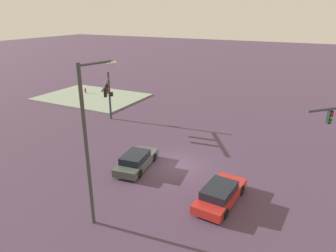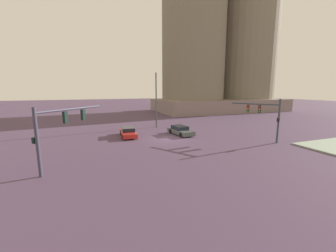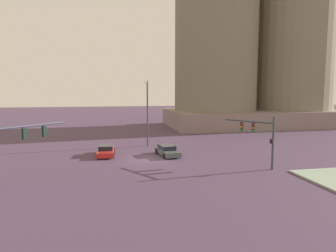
{
  "view_description": "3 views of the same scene",
  "coord_description": "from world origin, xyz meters",
  "px_view_note": "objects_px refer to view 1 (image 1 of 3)",
  "views": [
    {
      "loc": [
        -9.06,
        18.96,
        11.03
      ],
      "look_at": [
        2.27,
        -2.94,
        1.91
      ],
      "focal_mm": 32.92,
      "sensor_mm": 36.0,
      "label": 1
    },
    {
      "loc": [
        -9.37,
        -24.81,
        6.3
      ],
      "look_at": [
        -0.36,
        -1.26,
        1.87
      ],
      "focal_mm": 22.63,
      "sensor_mm": 36.0,
      "label": 2
    },
    {
      "loc": [
        -4.43,
        -33.53,
        7.68
      ],
      "look_at": [
        2.68,
        1.56,
        3.49
      ],
      "focal_mm": 33.22,
      "sensor_mm": 36.0,
      "label": 3
    }
  ],
  "objects_px": {
    "streetlamp_curved_arm": "(89,137)",
    "sedan_car_approaching": "(136,161)",
    "sedan_car_waiting_far": "(220,194)",
    "traffic_signal_near_corner": "(108,92)",
    "fire_hydrant_on_curb": "(85,90)"
  },
  "relations": [
    {
      "from": "streetlamp_curved_arm",
      "to": "sedan_car_approaching",
      "type": "relative_size",
      "value": 1.89
    },
    {
      "from": "traffic_signal_near_corner",
      "to": "fire_hydrant_on_curb",
      "type": "relative_size",
      "value": 7.28
    },
    {
      "from": "traffic_signal_near_corner",
      "to": "fire_hydrant_on_curb",
      "type": "bearing_deg",
      "value": -160.21
    },
    {
      "from": "sedan_car_waiting_far",
      "to": "traffic_signal_near_corner",
      "type": "bearing_deg",
      "value": 64.25
    },
    {
      "from": "streetlamp_curved_arm",
      "to": "fire_hydrant_on_curb",
      "type": "bearing_deg",
      "value": 56.8
    },
    {
      "from": "sedan_car_approaching",
      "to": "sedan_car_waiting_far",
      "type": "distance_m",
      "value": 7.19
    },
    {
      "from": "traffic_signal_near_corner",
      "to": "streetlamp_curved_arm",
      "type": "relative_size",
      "value": 0.58
    },
    {
      "from": "streetlamp_curved_arm",
      "to": "sedan_car_approaching",
      "type": "distance_m",
      "value": 7.92
    },
    {
      "from": "streetlamp_curved_arm",
      "to": "sedan_car_approaching",
      "type": "bearing_deg",
      "value": 27.11
    },
    {
      "from": "streetlamp_curved_arm",
      "to": "sedan_car_waiting_far",
      "type": "distance_m",
      "value": 8.68
    },
    {
      "from": "traffic_signal_near_corner",
      "to": "sedan_car_approaching",
      "type": "bearing_deg",
      "value": 16.14
    },
    {
      "from": "sedan_car_waiting_far",
      "to": "fire_hydrant_on_curb",
      "type": "relative_size",
      "value": 6.69
    },
    {
      "from": "sedan_car_approaching",
      "to": "fire_hydrant_on_curb",
      "type": "relative_size",
      "value": 6.6
    },
    {
      "from": "traffic_signal_near_corner",
      "to": "streetlamp_curved_arm",
      "type": "distance_m",
      "value": 16.44
    },
    {
      "from": "traffic_signal_near_corner",
      "to": "sedan_car_approaching",
      "type": "distance_m",
      "value": 10.97
    }
  ]
}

